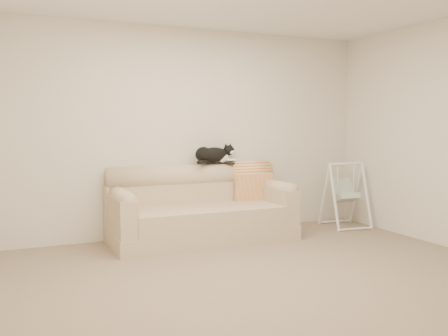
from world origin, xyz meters
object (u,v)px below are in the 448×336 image
object	(u,v)px
remote_b	(228,163)
baby_swing	(345,195)
tuxedo_cat	(214,155)
sofa	(201,211)
remote_a	(214,163)

from	to	relation	value
remote_b	baby_swing	distance (m)	1.72
tuxedo_cat	baby_swing	xyz separation A→B (m)	(1.82, -0.31, -0.57)
remote_b	sofa	bearing A→B (deg)	-156.71
sofa	remote_b	size ratio (longest dim) A/B	14.22
sofa	remote_b	xyz separation A→B (m)	(0.46, 0.20, 0.56)
sofa	remote_b	distance (m)	0.75
tuxedo_cat	remote_b	bearing A→B (deg)	-11.15
baby_swing	sofa	bearing A→B (deg)	177.89
remote_b	baby_swing	bearing A→B (deg)	-9.51
remote_a	remote_b	xyz separation A→B (m)	(0.17, -0.05, -0.00)
tuxedo_cat	remote_a	bearing A→B (deg)	47.93
remote_a	baby_swing	distance (m)	1.90
sofa	remote_a	bearing A→B (deg)	40.56
remote_a	baby_swing	bearing A→B (deg)	-10.03
tuxedo_cat	sofa	bearing A→B (deg)	-139.72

